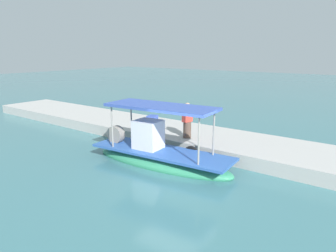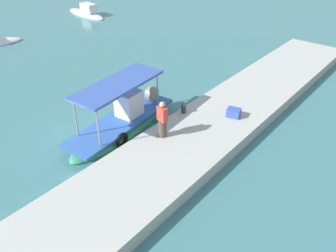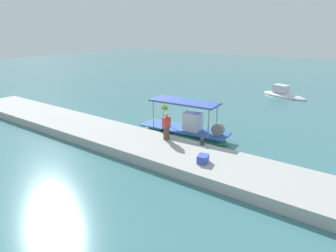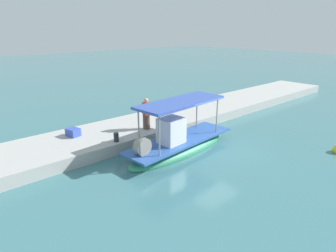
{
  "view_description": "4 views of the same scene",
  "coord_description": "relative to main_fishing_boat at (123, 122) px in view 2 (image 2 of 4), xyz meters",
  "views": [
    {
      "loc": [
        -6.35,
        9.03,
        4.66
      ],
      "look_at": [
        2.02,
        -2.19,
        1.27
      ],
      "focal_mm": 33.26,
      "sensor_mm": 36.0,
      "label": 1
    },
    {
      "loc": [
        -8.38,
        -11.56,
        9.31
      ],
      "look_at": [
        2.01,
        -3.07,
        0.85
      ],
      "focal_mm": 37.94,
      "sensor_mm": 36.0,
      "label": 2
    },
    {
      "loc": [
        11.89,
        -17.15,
        7.25
      ],
      "look_at": [
        0.98,
        -2.14,
        1.07
      ],
      "focal_mm": 32.28,
      "sensor_mm": 36.0,
      "label": 3
    },
    {
      "loc": [
        10.71,
        9.03,
        5.83
      ],
      "look_at": [
        0.91,
        -2.12,
        0.84
      ],
      "focal_mm": 31.71,
      "sensor_mm": 36.0,
      "label": 4
    }
  ],
  "objects": [
    {
      "name": "ground_plane",
      "position": [
        -1.42,
        0.74,
        -0.42
      ],
      "size": [
        120.0,
        120.0,
        0.0
      ],
      "primitive_type": "plane",
      "color": "#3E747B"
    },
    {
      "name": "dock_quay",
      "position": [
        -1.42,
        -3.4,
        -0.13
      ],
      "size": [
        36.0,
        3.77,
        0.58
      ],
      "primitive_type": "cube",
      "color": "#B4B1AC",
      "rests_on": "ground_plane"
    },
    {
      "name": "main_fishing_boat",
      "position": [
        0.0,
        0.0,
        0.0
      ],
      "size": [
        6.59,
        2.26,
        2.86
      ],
      "color": "#37946B",
      "rests_on": "ground_plane"
    },
    {
      "name": "fisherman_near_bollard",
      "position": [
        0.15,
        -2.38,
        0.93
      ],
      "size": [
        0.45,
        0.53,
        1.7
      ],
      "color": "brown",
      "rests_on": "dock_quay"
    },
    {
      "name": "mooring_bollard",
      "position": [
        2.38,
        -1.85,
        0.38
      ],
      "size": [
        0.24,
        0.24,
        0.44
      ],
      "primitive_type": "cylinder",
      "color": "#2D2D33",
      "rests_on": "dock_quay"
    },
    {
      "name": "cargo_crate",
      "position": [
        3.61,
        -3.93,
        0.36
      ],
      "size": [
        0.64,
        0.73,
        0.4
      ],
      "primitive_type": "cube",
      "rotation": [
        0.0,
        0.0,
        1.82
      ],
      "color": "#3953B9",
      "rests_on": "dock_quay"
    },
    {
      "name": "moored_boat_mid",
      "position": [
        12.35,
        17.56,
        -0.22
      ],
      "size": [
        2.04,
        5.56,
        1.43
      ],
      "color": "silver",
      "rests_on": "ground_plane"
    }
  ]
}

